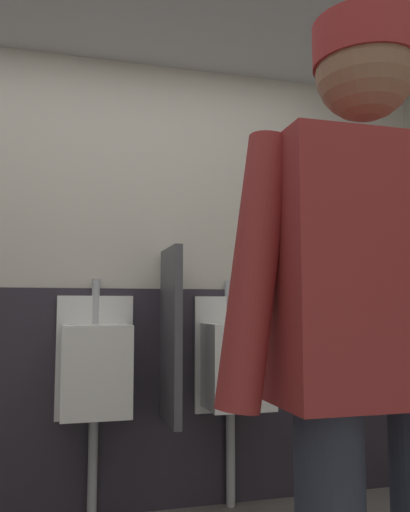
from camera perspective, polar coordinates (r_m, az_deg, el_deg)
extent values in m
cube|color=beige|center=(2.98, -10.83, -2.38)|extent=(4.49, 0.12, 2.51)
cube|color=#2D2833|center=(2.94, -10.97, -15.19)|extent=(3.89, 0.03, 1.19)
cube|color=white|center=(2.89, -12.04, -10.75)|extent=(0.40, 0.05, 0.65)
cube|color=white|center=(2.73, -11.87, -12.13)|extent=(0.34, 0.30, 0.45)
cylinder|color=#B7BABF|center=(2.87, -11.91, -4.89)|extent=(0.04, 0.04, 0.24)
cylinder|color=#B7BABF|center=(2.95, -12.23, -21.50)|extent=(0.05, 0.05, 0.55)
cube|color=white|center=(3.03, 2.54, -10.63)|extent=(0.40, 0.05, 0.65)
cube|color=white|center=(2.87, 3.59, -11.90)|extent=(0.34, 0.30, 0.45)
cylinder|color=#B7BABF|center=(3.01, 2.57, -5.04)|extent=(0.04, 0.04, 0.24)
cylinder|color=#B7BABF|center=(3.09, 2.83, -20.92)|extent=(0.05, 0.05, 0.55)
cube|color=#4C4C51|center=(2.73, -3.80, -8.54)|extent=(0.04, 0.40, 0.90)
cube|color=maroon|center=(1.16, 17.80, -1.56)|extent=(0.44, 0.24, 0.54)
cylinder|color=maroon|center=(1.04, 5.44, -1.54)|extent=(0.17, 0.09, 0.56)
sphere|color=#8C664C|center=(1.27, 17.17, 18.75)|extent=(0.22, 0.22, 0.22)
cylinder|color=maroon|center=(1.29, 17.09, 21.17)|extent=(0.23, 0.23, 0.10)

